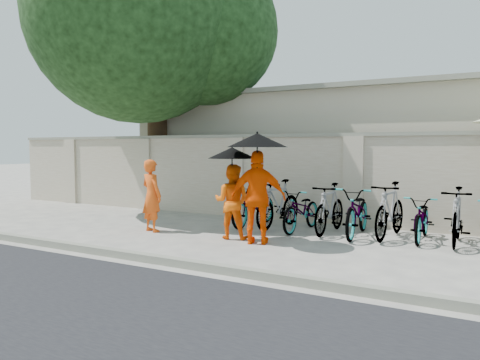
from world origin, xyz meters
The scene contains 18 objects.
ground centered at (0.00, 0.00, 0.00)m, with size 80.00×80.00×0.00m, color #AFAA9B.
kerb centered at (0.00, -1.70, 0.06)m, with size 40.00×0.16×0.12m, color gray.
compound_wall centered at (1.00, 3.20, 1.00)m, with size 20.00×0.30×2.00m, color beige.
building_behind centered at (2.00, 7.00, 1.60)m, with size 14.00×6.00×3.20m, color #B6AD98.
shade_tree centered at (-3.66, 2.97, 5.10)m, with size 6.70×6.20×8.20m.
monk_left centered at (-1.48, 0.36, 0.75)m, with size 0.55×0.36×1.51m, color #F25413.
monk_center centered at (0.36, 0.53, 0.72)m, with size 0.70×0.54×1.43m, color #FF6009.
parasol_center centered at (0.41, 0.45, 1.65)m, with size 0.92×0.92×0.95m.
monk_right centered at (1.03, 0.33, 0.85)m, with size 1.00×0.42×1.70m, color #FF4D01.
parasol_right centered at (1.05, 0.25, 1.88)m, with size 1.09×1.09×1.04m.
bike_0 centered at (0.06, 2.03, 0.47)m, with size 0.62×1.78×0.94m, color #A3A2AB.
bike_1 centered at (0.65, 2.04, 0.53)m, with size 0.50×1.75×1.05m, color #A3A2AB.
bike_2 centered at (1.24, 1.93, 0.44)m, with size 0.59×1.69×0.89m, color #A3A2AB.
bike_3 centered at (1.83, 1.97, 0.51)m, with size 0.48×1.70×1.02m, color #A3A2AB.
bike_4 centered at (2.42, 1.93, 0.49)m, with size 0.65×1.87×0.98m, color #A3A2AB.
bike_5 centered at (3.01, 2.05, 0.54)m, with size 0.51×1.81×1.09m, color #A3A2AB.
bike_6 centered at (3.60, 2.09, 0.43)m, with size 0.57×1.64×0.86m, color #A3A2AB.
bike_7 centered at (4.19, 2.00, 0.52)m, with size 0.49×1.73×1.04m, color #A3A2AB.
Camera 1 is at (4.87, -7.17, 1.76)m, focal length 35.00 mm.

